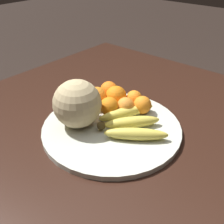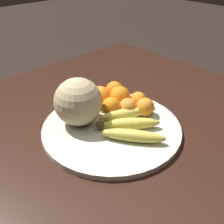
# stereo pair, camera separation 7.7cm
# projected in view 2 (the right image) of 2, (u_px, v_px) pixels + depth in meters

# --- Properties ---
(kitchen_table) EXTENTS (1.31, 1.17, 0.73)m
(kitchen_table) POSITION_uv_depth(u_px,v_px,m) (107.00, 147.00, 0.90)
(kitchen_table) COLOR black
(kitchen_table) RESTS_ON ground_plane
(fruit_bowl) EXTENTS (0.44, 0.44, 0.02)m
(fruit_bowl) POSITION_uv_depth(u_px,v_px,m) (112.00, 127.00, 0.84)
(fruit_bowl) COLOR beige
(fruit_bowl) RESTS_ON kitchen_table
(melon) EXTENTS (0.15, 0.15, 0.15)m
(melon) POSITION_uv_depth(u_px,v_px,m) (78.00, 102.00, 0.81)
(melon) COLOR tan
(melon) RESTS_ON fruit_bowl
(banana_bunch) EXTENTS (0.24, 0.24, 0.04)m
(banana_bunch) POSITION_uv_depth(u_px,v_px,m) (130.00, 124.00, 0.81)
(banana_bunch) COLOR #473819
(banana_bunch) RESTS_ON fruit_bowl
(orange_front_left) EXTENTS (0.06, 0.06, 0.06)m
(orange_front_left) POSITION_uv_depth(u_px,v_px,m) (145.00, 107.00, 0.87)
(orange_front_left) COLOR orange
(orange_front_left) RESTS_ON fruit_bowl
(orange_front_right) EXTENTS (0.07, 0.07, 0.07)m
(orange_front_right) POSITION_uv_depth(u_px,v_px,m) (120.00, 97.00, 0.92)
(orange_front_right) COLOR orange
(orange_front_right) RESTS_ON fruit_bowl
(orange_mid_center) EXTENTS (0.06, 0.06, 0.06)m
(orange_mid_center) POSITION_uv_depth(u_px,v_px,m) (128.00, 107.00, 0.87)
(orange_mid_center) COLOR orange
(orange_mid_center) RESTS_ON fruit_bowl
(orange_back_left) EXTENTS (0.07, 0.07, 0.07)m
(orange_back_left) POSITION_uv_depth(u_px,v_px,m) (100.00, 97.00, 0.92)
(orange_back_left) COLOR orange
(orange_back_left) RESTS_ON fruit_bowl
(orange_back_right) EXTENTS (0.06, 0.06, 0.06)m
(orange_back_right) POSITION_uv_depth(u_px,v_px,m) (114.00, 90.00, 0.97)
(orange_back_right) COLOR orange
(orange_back_right) RESTS_ON fruit_bowl
(orange_top_small) EXTENTS (0.06, 0.06, 0.06)m
(orange_top_small) POSITION_uv_depth(u_px,v_px,m) (111.00, 106.00, 0.87)
(orange_top_small) COLOR orange
(orange_top_small) RESTS_ON fruit_bowl
(orange_side_extra) EXTENTS (0.06, 0.06, 0.06)m
(orange_side_extra) POSITION_uv_depth(u_px,v_px,m) (139.00, 100.00, 0.91)
(orange_side_extra) COLOR orange
(orange_side_extra) RESTS_ON fruit_bowl
(produce_tag) EXTENTS (0.08, 0.05, 0.00)m
(produce_tag) POSITION_uv_depth(u_px,v_px,m) (109.00, 109.00, 0.92)
(produce_tag) COLOR white
(produce_tag) RESTS_ON fruit_bowl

